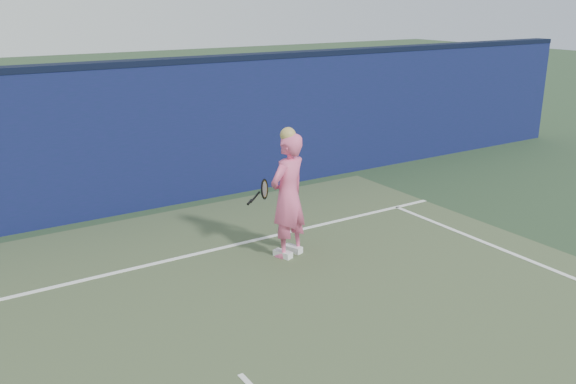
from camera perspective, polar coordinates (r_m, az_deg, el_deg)
backstop_wall at (r=10.69m, az=-18.81°, el=4.10°), size 24.00×0.40×2.50m
wall_cap at (r=10.49m, az=-19.51°, el=11.02°), size 24.00×0.42×0.10m
player at (r=8.64m, az=-0.00°, el=-0.31°), size 0.77×0.63×1.90m
racket at (r=8.92m, az=-2.33°, el=0.18°), size 0.52×0.32×0.31m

